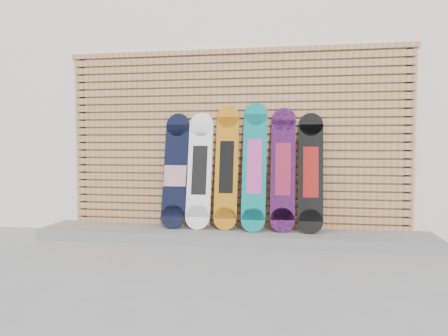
{
  "coord_description": "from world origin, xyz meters",
  "views": [
    {
      "loc": [
        0.63,
        -4.36,
        1.12
      ],
      "look_at": [
        -0.25,
        0.75,
        0.85
      ],
      "focal_mm": 35.0,
      "sensor_mm": 36.0,
      "label": 1
    }
  ],
  "objects": [
    {
      "name": "ground",
      "position": [
        0.0,
        0.0,
        0.0
      ],
      "size": [
        80.0,
        80.0,
        0.0
      ],
      "primitive_type": "plane",
      "color": "gray",
      "rests_on": "ground"
    },
    {
      "name": "building",
      "position": [
        0.5,
        3.5,
        1.8
      ],
      "size": [
        12.0,
        5.0,
        3.6
      ],
      "primitive_type": "cube",
      "color": "white",
      "rests_on": "ground"
    },
    {
      "name": "concrete_step",
      "position": [
        -0.15,
        0.68,
        0.06
      ],
      "size": [
        4.6,
        0.7,
        0.12
      ],
      "primitive_type": "cube",
      "color": "slate",
      "rests_on": "ground"
    },
    {
      "name": "slat_wall",
      "position": [
        -0.15,
        0.97,
        1.21
      ],
      "size": [
        4.26,
        0.08,
        2.29
      ],
      "color": "#B07949",
      "rests_on": "ground"
    },
    {
      "name": "snowboard_0",
      "position": [
        -0.85,
        0.77,
        0.81
      ],
      "size": [
        0.29,
        0.34,
        1.4
      ],
      "color": "black",
      "rests_on": "concrete_step"
    },
    {
      "name": "snowboard_1",
      "position": [
        -0.55,
        0.79,
        0.82
      ],
      "size": [
        0.3,
        0.32,
        1.4
      ],
      "color": "white",
      "rests_on": "concrete_step"
    },
    {
      "name": "snowboard_2",
      "position": [
        -0.22,
        0.79,
        0.86
      ],
      "size": [
        0.28,
        0.3,
        1.48
      ],
      "color": "#C27314",
      "rests_on": "concrete_step"
    },
    {
      "name": "snowboard_3",
      "position": [
        0.11,
        0.76,
        0.87
      ],
      "size": [
        0.28,
        0.37,
        1.51
      ],
      "color": "#0C7B7B",
      "rests_on": "concrete_step"
    },
    {
      "name": "snowboard_4",
      "position": [
        0.45,
        0.78,
        0.84
      ],
      "size": [
        0.29,
        0.33,
        1.45
      ],
      "color": "black",
      "rests_on": "concrete_step"
    },
    {
      "name": "snowboard_5",
      "position": [
        0.77,
        0.77,
        0.81
      ],
      "size": [
        0.28,
        0.35,
        1.39
      ],
      "color": "black",
      "rests_on": "concrete_step"
    }
  ]
}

